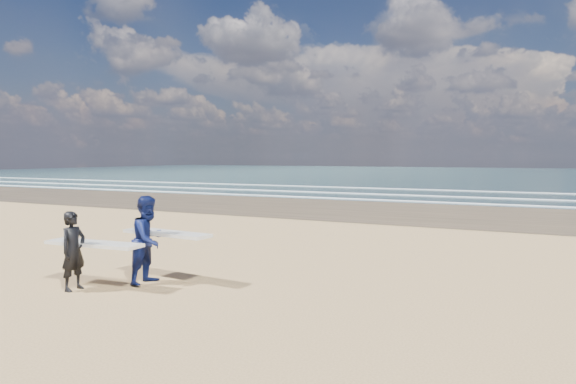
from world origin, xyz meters
The scene contains 2 objects.
surfer_near centered at (0.24, -0.51, 0.83)m, with size 2.24×1.00×1.63m.
surfer_far centered at (1.21, 0.59, 0.96)m, with size 2.24×1.18×1.90m.
Camera 1 is at (8.75, -7.91, 2.74)m, focal length 32.00 mm.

